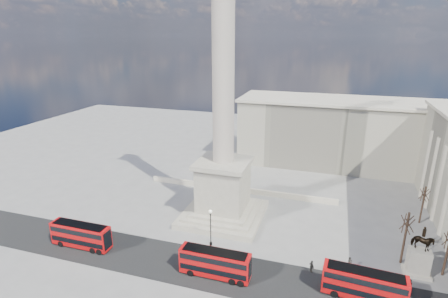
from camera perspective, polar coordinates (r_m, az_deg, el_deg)
The scene contains 15 objects.
ground at distance 60.68m, azimuth -1.58°, elevation -13.11°, with size 180.00×180.00×0.00m, color gray.
asphalt_road at distance 51.52m, azimuth 0.14°, elevation -19.48°, with size 120.00×9.00×0.01m, color black.
nelsons_column at distance 59.61m, azimuth -0.11°, elevation -0.01°, with size 14.00×14.00×49.85m.
balustrade_wall at distance 73.97m, azimuth 2.50°, elevation -6.61°, with size 40.00×0.60×1.10m, color beige.
building_northeast at distance 91.98m, azimuth 18.74°, elevation 2.55°, with size 51.00×17.00×16.60m.
red_bus_a at distance 59.69m, azimuth -22.26°, elevation -12.88°, with size 9.64×2.31×3.91m.
red_bus_b at distance 49.68m, azimuth -1.41°, elevation -18.13°, with size 9.72×2.33×3.94m.
red_bus_c at distance 49.39m, azimuth 21.93°, elevation -19.84°, with size 10.00×2.96×4.00m.
victorian_lamp at distance 55.09m, azimuth -2.20°, elevation -12.24°, with size 0.53×0.53×6.14m.
equestrian_statue at distance 56.41m, azimuth 29.24°, elevation -15.30°, with size 3.48×2.61×7.39m.
bare_tree_near at distance 55.87m, azimuth 27.81°, elevation -10.44°, with size 1.95×1.95×8.51m.
bare_tree_far at distance 69.31m, azimuth 29.96°, elevation -6.26°, with size 1.78×1.78×7.25m.
pedestrian_walking at distance 54.43m, azimuth 19.81°, elevation -17.15°, with size 0.70×0.46×1.93m, color black.
pedestrian_standing at distance 53.51m, azimuth 27.94°, elevation -19.07°, with size 0.90×0.70×1.85m, color black.
pedestrian_crossing at distance 52.39m, azimuth 14.12°, elevation -18.11°, with size 1.10×0.46×1.88m, color black.
Camera 1 is at (17.22, -49.00, 31.38)m, focal length 28.00 mm.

